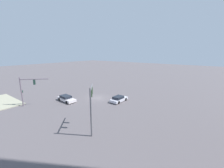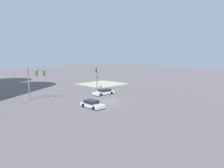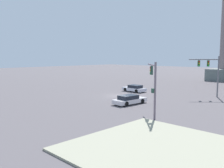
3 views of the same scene
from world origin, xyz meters
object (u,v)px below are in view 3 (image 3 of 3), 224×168
Objects in this scene: traffic_signal_near_corner at (211,69)px; sedan_car_waiting_far at (134,88)px; traffic_signal_opposite_side at (153,80)px; sedan_car_approaching at (129,100)px.

sedan_car_waiting_far is (-11.95, -3.81, -3.74)m from traffic_signal_near_corner.
traffic_signal_opposite_side is 1.33× the size of sedan_car_waiting_far.
traffic_signal_near_corner is 14.60m from sedan_car_approaching.
traffic_signal_opposite_side is (0.88, -16.61, -0.45)m from traffic_signal_near_corner.
sedan_car_waiting_far is at bearing 40.41° from sedan_car_approaching.
traffic_signal_near_corner is 13.09m from sedan_car_waiting_far.
traffic_signal_near_corner is 1.46× the size of sedan_car_waiting_far.
traffic_signal_opposite_side is at bearing 50.76° from traffic_signal_near_corner.
sedan_car_approaching and sedan_car_waiting_far have the same top height.
sedan_car_approaching is at bearing 17.04° from traffic_signal_opposite_side.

